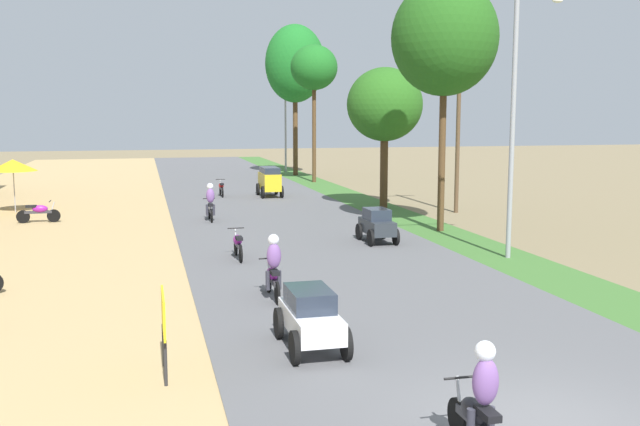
# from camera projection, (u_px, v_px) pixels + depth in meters

# --- Properties ---
(parked_motorbike_third) EXTENTS (1.80, 0.54, 0.94)m
(parked_motorbike_third) POSITION_uv_depth(u_px,v_px,m) (39.00, 211.00, 30.67)
(parked_motorbike_third) COLOR black
(parked_motorbike_third) RESTS_ON dirt_shoulder
(street_signboard) EXTENTS (0.06, 1.30, 1.50)m
(street_signboard) POSITION_uv_depth(u_px,v_px,m) (164.00, 318.00, 12.56)
(street_signboard) COLOR #262628
(street_signboard) RESTS_ON dirt_shoulder
(vendor_umbrella) EXTENTS (2.20, 2.20, 2.52)m
(vendor_umbrella) POSITION_uv_depth(u_px,v_px,m) (13.00, 165.00, 33.69)
(vendor_umbrella) COLOR #99999E
(vendor_umbrella) RESTS_ON dirt_shoulder
(median_tree_nearest) EXTENTS (4.14, 4.14, 9.80)m
(median_tree_nearest) POSITION_uv_depth(u_px,v_px,m) (445.00, 38.00, 27.59)
(median_tree_nearest) COLOR #4C351E
(median_tree_nearest) RESTS_ON median_strip
(median_tree_second) EXTENTS (3.70, 3.70, 6.90)m
(median_tree_second) POSITION_uv_depth(u_px,v_px,m) (385.00, 105.00, 34.76)
(median_tree_second) COLOR #4C351E
(median_tree_second) RESTS_ON median_strip
(median_tree_third) EXTENTS (3.19, 3.19, 9.32)m
(median_tree_third) POSITION_uv_depth(u_px,v_px,m) (314.00, 68.00, 48.36)
(median_tree_third) COLOR #4C351E
(median_tree_third) RESTS_ON median_strip
(median_tree_fourth) EXTENTS (4.53, 4.53, 11.38)m
(median_tree_fourth) POSITION_uv_depth(u_px,v_px,m) (295.00, 64.00, 53.92)
(median_tree_fourth) COLOR #4C351E
(median_tree_fourth) RESTS_ON median_strip
(streetlamp_near) EXTENTS (3.16, 0.20, 8.39)m
(streetlamp_near) POSITION_uv_depth(u_px,v_px,m) (513.00, 109.00, 22.56)
(streetlamp_near) COLOR gray
(streetlamp_near) RESTS_ON median_strip
(streetlamp_mid) EXTENTS (3.16, 0.20, 8.05)m
(streetlamp_mid) POSITION_uv_depth(u_px,v_px,m) (285.00, 115.00, 58.44)
(streetlamp_mid) COLOR gray
(streetlamp_mid) RESTS_ON median_strip
(utility_pole_near) EXTENTS (1.80, 0.20, 8.87)m
(utility_pole_near) POSITION_uv_depth(u_px,v_px,m) (458.00, 116.00, 33.75)
(utility_pole_near) COLOR brown
(utility_pole_near) RESTS_ON ground
(car_sedan_white) EXTENTS (1.10, 2.26, 1.19)m
(car_sedan_white) POSITION_uv_depth(u_px,v_px,m) (310.00, 316.00, 14.05)
(car_sedan_white) COLOR silver
(car_sedan_white) RESTS_ON road_strip
(car_hatchback_charcoal) EXTENTS (1.04, 2.00, 1.23)m
(car_hatchback_charcoal) POSITION_uv_depth(u_px,v_px,m) (377.00, 224.00, 25.80)
(car_hatchback_charcoal) COLOR #282D33
(car_hatchback_charcoal) RESTS_ON road_strip
(car_van_yellow) EXTENTS (1.19, 2.41, 1.67)m
(car_van_yellow) POSITION_uv_depth(u_px,v_px,m) (270.00, 180.00, 40.32)
(car_van_yellow) COLOR gold
(car_van_yellow) RESTS_ON road_strip
(motorbike_foreground_rider) EXTENTS (0.54, 1.80, 1.66)m
(motorbike_foreground_rider) POSITION_uv_depth(u_px,v_px,m) (480.00, 403.00, 9.50)
(motorbike_foreground_rider) COLOR black
(motorbike_foreground_rider) RESTS_ON road_strip
(motorbike_ahead_second) EXTENTS (0.54, 1.80, 1.66)m
(motorbike_ahead_second) POSITION_uv_depth(u_px,v_px,m) (273.00, 268.00, 17.84)
(motorbike_ahead_second) COLOR black
(motorbike_ahead_second) RESTS_ON road_strip
(motorbike_ahead_third) EXTENTS (0.54, 1.80, 0.94)m
(motorbike_ahead_third) POSITION_uv_depth(u_px,v_px,m) (238.00, 244.00, 22.87)
(motorbike_ahead_third) COLOR black
(motorbike_ahead_third) RESTS_ON road_strip
(motorbike_ahead_fourth) EXTENTS (0.54, 1.80, 1.66)m
(motorbike_ahead_fourth) POSITION_uv_depth(u_px,v_px,m) (210.00, 203.00, 31.04)
(motorbike_ahead_fourth) COLOR black
(motorbike_ahead_fourth) RESTS_ON road_strip
(motorbike_ahead_fifth) EXTENTS (0.54, 1.80, 0.94)m
(motorbike_ahead_fifth) POSITION_uv_depth(u_px,v_px,m) (221.00, 188.00, 40.51)
(motorbike_ahead_fifth) COLOR black
(motorbike_ahead_fifth) RESTS_ON road_strip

